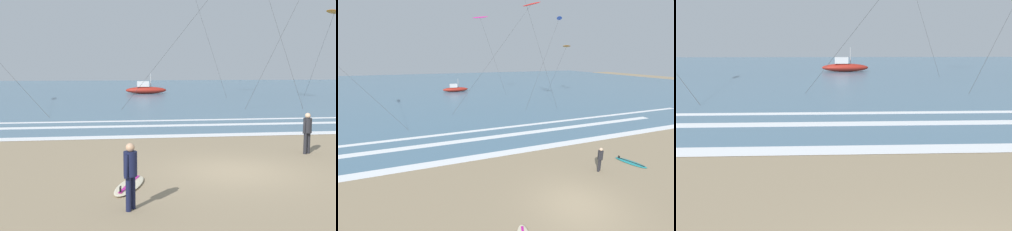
{
  "view_description": "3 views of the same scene",
  "coord_description": "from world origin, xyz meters",
  "views": [
    {
      "loc": [
        -3.88,
        -12.66,
        3.33
      ],
      "look_at": [
        -1.33,
        6.84,
        1.06
      ],
      "focal_mm": 44.38,
      "sensor_mm": 36.0,
      "label": 1
    },
    {
      "loc": [
        -6.73,
        -7.78,
        7.11
      ],
      "look_at": [
        0.03,
        9.97,
        2.17
      ],
      "focal_mm": 24.12,
      "sensor_mm": 36.0,
      "label": 2
    },
    {
      "loc": [
        -2.13,
        -3.36,
        2.88
      ],
      "look_at": [
        -1.63,
        6.51,
        1.1
      ],
      "focal_mm": 41.59,
      "sensor_mm": 36.0,
      "label": 3
    }
  ],
  "objects": [
    {
      "name": "ground_plane",
      "position": [
        0.0,
        0.0,
        0.0
      ],
      "size": [
        160.0,
        160.0,
        0.0
      ],
      "primitive_type": "plane",
      "color": "#937F60"
    },
    {
      "name": "kite_red_far_left",
      "position": [
        7.64,
        20.92,
        13.64
      ],
      "size": [
        11.92,
        3.28,
        13.97
      ],
      "color": "red",
      "rests_on": "ground"
    },
    {
      "name": "wave_foam_shoreline",
      "position": [
        0.73,
        7.13,
        0.01
      ],
      "size": [
        50.26,
        0.94,
        0.01
      ],
      "primitive_type": "cube",
      "color": "white",
      "rests_on": "ocean_surface"
    },
    {
      "name": "kite_magenta_far_right",
      "position": [
        4.43,
        34.51,
        13.89
      ],
      "size": [
        5.66,
        3.46,
        14.2
      ],
      "color": "#CC2384",
      "rests_on": "ground"
    },
    {
      "name": "ocean_surface",
      "position": [
        0.0,
        51.73,
        0.01
      ],
      "size": [
        140.0,
        90.0,
        0.01
      ],
      "primitive_type": "cube",
      "color": "slate",
      "rests_on": "ground"
    },
    {
      "name": "surfer_right_near",
      "position": [
        3.52,
        2.38,
        0.96
      ],
      "size": [
        0.49,
        0.32,
        1.6
      ],
      "color": "#232328",
      "rests_on": "ground"
    },
    {
      "name": "wave_foam_outer_break",
      "position": [
        -1.71,
        13.13,
        0.01
      ],
      "size": [
        56.84,
        0.58,
        0.01
      ],
      "primitive_type": "cube",
      "color": "white",
      "rests_on": "ocean_surface"
    },
    {
      "name": "kite_blue_high_left",
      "position": [
        15.67,
        26.42,
        13.19
      ],
      "size": [
        10.2,
        8.55,
        13.52
      ],
      "color": "blue",
      "rests_on": "ground"
    },
    {
      "name": "offshore_boat",
      "position": [
        0.17,
        40.49,
        0.55
      ],
      "size": [
        5.22,
        1.77,
        2.7
      ],
      "color": "maroon",
      "rests_on": "ground"
    },
    {
      "name": "kite_orange_low_near",
      "position": [
        18.55,
        27.94,
        8.94
      ],
      "size": [
        3.1,
        6.12,
        9.21
      ],
      "color": "orange",
      "rests_on": "ground"
    },
    {
      "name": "wave_foam_mid_break",
      "position": [
        -0.7,
        10.81,
        0.01
      ],
      "size": [
        38.28,
        0.8,
        0.01
      ],
      "primitive_type": "cube",
      "color": "white",
      "rests_on": "ocean_surface"
    },
    {
      "name": "surfboard_left_pile",
      "position": [
        6.4,
        2.48,
        0.05
      ],
      "size": [
        1.19,
        2.18,
        0.25
      ],
      "color": "teal",
      "rests_on": "ground"
    }
  ]
}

